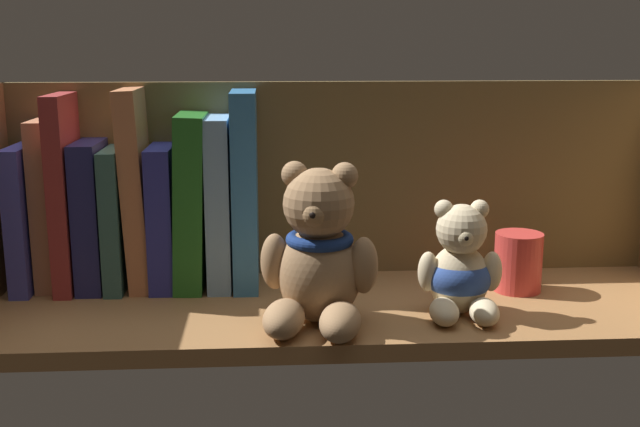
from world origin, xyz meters
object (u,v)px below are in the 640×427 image
book_0 (28,216)px  book_3 (94,214)px  book_8 (220,200)px  teddy_bear_larger (318,257)px  book_6 (165,215)px  book_2 (69,191)px  book_9 (245,188)px  teddy_bear_smaller (460,270)px  pillar_candle (518,262)px  book_4 (118,216)px  book_5 (139,188)px  book_1 (49,204)px  book_7 (192,199)px

book_0 → book_3: size_ratio=0.98×
book_8 → teddy_bear_larger: size_ratio=1.19×
book_0 → book_6: 16.84cm
book_2 → teddy_bear_larger: book_2 is taller
book_3 → book_9: (18.91, 0.00, 3.02)cm
teddy_bear_smaller → pillar_candle: 12.31cm
book_4 → book_5: bearing=0.0°
book_9 → book_2: bearing=180.0°
book_1 → book_5: 11.28cm
book_7 → book_6: bearing=180.0°
book_1 → book_2: bearing=0.0°
book_2 → book_7: (15.17, 0.00, -1.24)cm
book_2 → book_9: bearing=0.0°
book_3 → book_5: bearing=0.0°
book_8 → teddy_bear_larger: 19.93cm
teddy_bear_larger → pillar_candle: (25.31, 10.06, -3.96)cm
book_6 → book_7: 4.02cm
teddy_bear_smaller → book_0: bearing=164.7°
book_9 → teddy_bear_larger: book_9 is taller
teddy_bear_larger → book_8: bearing=125.3°
book_2 → pillar_candle: size_ratio=3.31×
book_1 → book_4: bearing=0.0°
book_0 → book_2: 6.04cm
book_2 → book_5: bearing=0.0°
book_1 → book_7: book_7 is taller
book_9 → teddy_bear_larger: 18.60cm
book_0 → book_1: size_ratio=0.85×
teddy_bear_smaller → book_1: bearing=163.9°
book_6 → book_0: bearing=180.0°
book_8 → book_4: bearing=180.0°
book_3 → teddy_bear_larger: bearing=-30.7°
book_3 → book_0: bearing=180.0°
book_2 → book_5: size_ratio=0.98×
book_2 → book_9: book_9 is taller
pillar_candle → book_3: bearing=173.5°
book_2 → teddy_bear_larger: 34.34cm
book_0 → book_9: (27.02, 0.00, 3.24)cm
book_5 → book_8: 10.19cm
book_1 → book_6: size_ratio=1.18×
book_7 → book_8: bearing=0.0°
book_2 → book_3: size_ratio=1.31×
book_6 → book_8: size_ratio=0.83×
book_0 → book_1: 3.04cm
book_3 → book_4: bearing=0.0°
book_7 → book_0: bearing=180.0°
book_3 → book_5: book_5 is taller
book_2 → book_5: 8.58cm
book_8 → book_2: bearing=180.0°
book_3 → book_5: (5.64, 0.00, 3.15)cm
book_3 → book_9: 19.15cm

